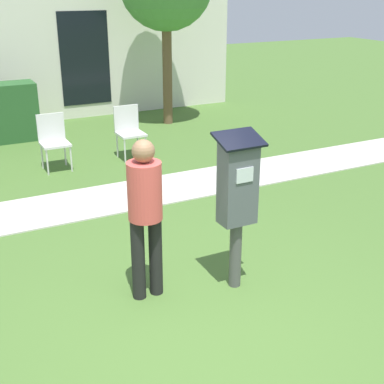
{
  "coord_description": "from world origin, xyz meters",
  "views": [
    {
      "loc": [
        -1.95,
        -3.54,
        2.87
      ],
      "look_at": [
        0.15,
        0.57,
        1.05
      ],
      "focal_mm": 50.0,
      "sensor_mm": 36.0,
      "label": 1
    }
  ],
  "objects_px": {
    "outdoor_chair_right": "(129,128)",
    "parking_meter": "(238,192)",
    "person_standing": "(145,208)",
    "outdoor_chair_middle": "(53,137)"
  },
  "relations": [
    {
      "from": "parking_meter",
      "to": "outdoor_chair_middle",
      "type": "bearing_deg",
      "value": 99.21
    },
    {
      "from": "person_standing",
      "to": "outdoor_chair_right",
      "type": "bearing_deg",
      "value": 57.29
    },
    {
      "from": "person_standing",
      "to": "outdoor_chair_middle",
      "type": "distance_m",
      "value": 4.26
    },
    {
      "from": "parking_meter",
      "to": "outdoor_chair_right",
      "type": "height_order",
      "value": "parking_meter"
    },
    {
      "from": "person_standing",
      "to": "outdoor_chair_right",
      "type": "distance_m",
      "value": 4.51
    },
    {
      "from": "outdoor_chair_middle",
      "to": "outdoor_chair_right",
      "type": "xyz_separation_m",
      "value": [
        1.31,
        0.02,
        0.0
      ]
    },
    {
      "from": "outdoor_chair_right",
      "to": "parking_meter",
      "type": "bearing_deg",
      "value": -84.66
    },
    {
      "from": "parking_meter",
      "to": "person_standing",
      "type": "relative_size",
      "value": 1.01
    },
    {
      "from": "person_standing",
      "to": "parking_meter",
      "type": "bearing_deg",
      "value": -29.22
    },
    {
      "from": "person_standing",
      "to": "outdoor_chair_middle",
      "type": "height_order",
      "value": "person_standing"
    }
  ]
}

